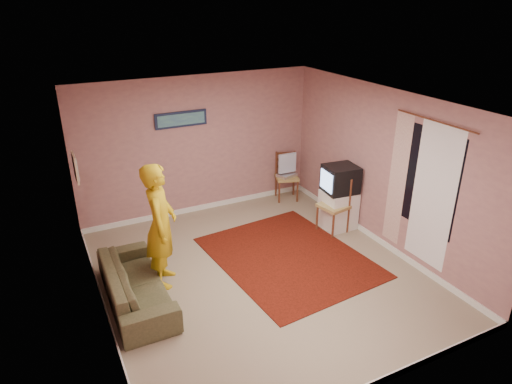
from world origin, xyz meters
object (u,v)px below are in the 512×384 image
tv_cabinet (338,209)px  chair_a (287,172)px  crt_tv (340,179)px  person (161,226)px  chair_b (334,199)px  sofa (136,284)px

tv_cabinet → chair_a: bearing=97.6°
crt_tv → person: person is taller
chair_b → person: size_ratio=0.30×
crt_tv → chair_a: 1.54m
chair_b → chair_a: bearing=170.4°
chair_a → sofa: 4.10m
crt_tv → sofa: 3.84m
chair_b → crt_tv: bearing=107.2°
chair_b → person: (-3.09, -0.17, 0.30)m
crt_tv → chair_b: bearing=-146.6°
crt_tv → sofa: (-3.74, -0.55, -0.66)m
sofa → person: size_ratio=1.02×
sofa → person: bearing=-59.0°
tv_cabinet → chair_b: chair_b is taller
chair_a → sofa: chair_a is taller
tv_cabinet → person: 3.33m
chair_a → chair_b: 1.58m
chair_a → sofa: size_ratio=0.29×
crt_tv → chair_b: size_ratio=1.10×
crt_tv → chair_b: (-0.17, -0.09, -0.32)m
tv_cabinet → chair_a: chair_a is taller
chair_a → chair_b: bearing=-70.9°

